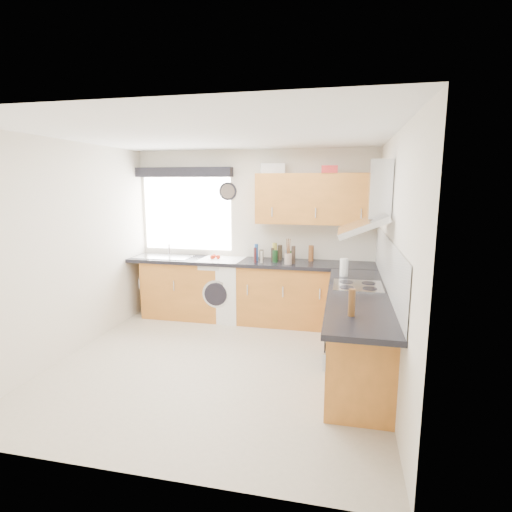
% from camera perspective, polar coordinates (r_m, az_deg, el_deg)
% --- Properties ---
extents(ground_plane, '(3.60, 3.60, 0.00)m').
position_cam_1_polar(ground_plane, '(4.69, -5.40, -15.07)').
color(ground_plane, beige).
extents(ceiling, '(3.60, 3.60, 0.02)m').
position_cam_1_polar(ceiling, '(4.27, -5.98, 16.86)').
color(ceiling, white).
rests_on(ceiling, wall_back).
extents(wall_back, '(3.60, 0.02, 2.50)m').
position_cam_1_polar(wall_back, '(6.03, -0.39, 3.07)').
color(wall_back, silver).
rests_on(wall_back, ground_plane).
extents(wall_front, '(3.60, 0.02, 2.50)m').
position_cam_1_polar(wall_front, '(2.70, -17.59, -6.46)').
color(wall_front, silver).
rests_on(wall_front, ground_plane).
extents(wall_left, '(0.02, 3.60, 2.50)m').
position_cam_1_polar(wall_left, '(5.16, -25.07, 0.87)').
color(wall_left, silver).
rests_on(wall_left, ground_plane).
extents(wall_right, '(0.02, 3.60, 2.50)m').
position_cam_1_polar(wall_right, '(4.13, 18.81, -0.82)').
color(wall_right, silver).
rests_on(wall_right, ground_plane).
extents(window, '(1.40, 0.02, 1.10)m').
position_cam_1_polar(window, '(6.30, -9.81, 5.97)').
color(window, white).
rests_on(window, wall_back).
extents(window_blind, '(1.50, 0.18, 0.14)m').
position_cam_1_polar(window_blind, '(6.21, -10.31, 11.71)').
color(window_blind, black).
rests_on(window_blind, wall_back).
extents(splashback, '(0.01, 3.00, 0.54)m').
position_cam_1_polar(splashback, '(4.44, 18.22, -0.98)').
color(splashback, white).
rests_on(splashback, wall_right).
extents(base_cab_back, '(3.00, 0.58, 0.86)m').
position_cam_1_polar(base_cab_back, '(5.94, -1.94, -5.13)').
color(base_cab_back, '#AF6825').
rests_on(base_cab_back, ground_plane).
extents(base_cab_corner, '(0.60, 0.60, 0.86)m').
position_cam_1_polar(base_cab_corner, '(5.76, 13.74, -5.92)').
color(base_cab_corner, '#AF6825').
rests_on(base_cab_corner, ground_plane).
extents(base_cab_right, '(0.58, 2.10, 0.86)m').
position_cam_1_polar(base_cab_right, '(4.47, 14.23, -10.68)').
color(base_cab_right, '#AF6825').
rests_on(base_cab_right, ground_plane).
extents(worktop_back, '(3.60, 0.62, 0.05)m').
position_cam_1_polar(worktop_back, '(5.80, -1.04, -0.88)').
color(worktop_back, black).
rests_on(worktop_back, base_cab_back).
extents(worktop_right, '(0.62, 2.42, 0.05)m').
position_cam_1_polar(worktop_right, '(4.19, 14.43, -5.58)').
color(worktop_right, black).
rests_on(worktop_right, base_cab_right).
extents(sink, '(0.84, 0.46, 0.10)m').
position_cam_1_polar(sink, '(6.23, -13.04, 0.24)').
color(sink, silver).
rests_on(sink, worktop_back).
extents(oven, '(0.56, 0.58, 0.85)m').
position_cam_1_polar(oven, '(4.62, 14.05, -10.08)').
color(oven, black).
rests_on(oven, ground_plane).
extents(hob_plate, '(0.52, 0.52, 0.01)m').
position_cam_1_polar(hob_plate, '(4.47, 14.32, -4.15)').
color(hob_plate, silver).
rests_on(hob_plate, worktop_right).
extents(extractor_hood, '(0.52, 0.78, 0.66)m').
position_cam_1_polar(extractor_hood, '(4.35, 16.15, 6.76)').
color(extractor_hood, silver).
rests_on(extractor_hood, wall_right).
extents(upper_cabinets, '(1.70, 0.35, 0.70)m').
position_cam_1_polar(upper_cabinets, '(5.67, 8.70, 8.07)').
color(upper_cabinets, '#AF6825').
rests_on(upper_cabinets, wall_back).
extents(washing_machine, '(0.65, 0.63, 0.91)m').
position_cam_1_polar(washing_machine, '(6.02, -4.86, -4.69)').
color(washing_machine, white).
rests_on(washing_machine, ground_plane).
extents(wall_clock, '(0.27, 0.04, 0.27)m').
position_cam_1_polar(wall_clock, '(6.06, -4.08, 9.20)').
color(wall_clock, black).
rests_on(wall_clock, wall_back).
extents(casserole, '(0.39, 0.32, 0.14)m').
position_cam_1_polar(casserole, '(5.85, 2.36, 12.36)').
color(casserole, white).
rests_on(casserole, upper_cabinets).
extents(storage_box, '(0.22, 0.19, 0.10)m').
position_cam_1_polar(storage_box, '(5.56, 10.45, 12.09)').
color(storage_box, '#B52624').
rests_on(storage_box, upper_cabinets).
extents(utensil_pot, '(0.13, 0.13, 0.15)m').
position_cam_1_polar(utensil_pot, '(5.53, 4.62, -0.42)').
color(utensil_pot, gray).
rests_on(utensil_pot, worktop_back).
extents(kitchen_roll, '(0.11, 0.11, 0.21)m').
position_cam_1_polar(kitchen_roll, '(4.91, 12.46, -1.61)').
color(kitchen_roll, white).
rests_on(kitchen_roll, worktop_right).
extents(tomato_cluster, '(0.17, 0.17, 0.06)m').
position_cam_1_polar(tomato_cluster, '(5.94, -5.90, -0.09)').
color(tomato_cluster, red).
rests_on(tomato_cluster, worktop_back).
extents(jar_0, '(0.07, 0.07, 0.14)m').
position_cam_1_polar(jar_0, '(5.91, 0.77, 0.26)').
color(jar_0, '#392D1F').
rests_on(jar_0, worktop_back).
extents(jar_1, '(0.07, 0.07, 0.25)m').
position_cam_1_polar(jar_1, '(5.78, 2.67, 0.61)').
color(jar_1, '#A09637').
rests_on(jar_1, worktop_back).
extents(jar_2, '(0.05, 0.05, 0.24)m').
position_cam_1_polar(jar_2, '(5.76, 0.02, 0.52)').
color(jar_2, '#1D498D').
rests_on(jar_2, worktop_back).
extents(jar_3, '(0.07, 0.07, 0.22)m').
position_cam_1_polar(jar_3, '(5.82, 3.43, 0.51)').
color(jar_3, '#3A2F20').
rests_on(jar_3, worktop_back).
extents(jar_4, '(0.04, 0.04, 0.17)m').
position_cam_1_polar(jar_4, '(5.59, 0.82, -0.14)').
color(jar_4, '#ABA392').
rests_on(jar_4, worktop_back).
extents(jar_5, '(0.06, 0.06, 0.25)m').
position_cam_1_polar(jar_5, '(5.55, 5.36, 0.17)').
color(jar_5, '#392B20').
rests_on(jar_5, worktop_back).
extents(jar_6, '(0.05, 0.05, 0.14)m').
position_cam_1_polar(jar_6, '(5.85, 4.58, 0.14)').
color(jar_6, navy).
rests_on(jar_6, worktop_back).
extents(jar_7, '(0.04, 0.04, 0.21)m').
position_cam_1_polar(jar_7, '(5.62, -0.13, 0.12)').
color(jar_7, '#481A1C').
rests_on(jar_7, worktop_back).
extents(jar_8, '(0.08, 0.08, 0.23)m').
position_cam_1_polar(jar_8, '(5.79, 7.86, 0.40)').
color(jar_8, brown).
rests_on(jar_8, worktop_back).
extents(jar_9, '(0.06, 0.06, 0.13)m').
position_cam_1_polar(jar_9, '(5.83, 4.82, 0.07)').
color(jar_9, '#1A3E16').
rests_on(jar_9, worktop_back).
extents(jar_10, '(0.05, 0.05, 0.19)m').
position_cam_1_polar(jar_10, '(5.77, 2.40, 0.24)').
color(jar_10, black).
rests_on(jar_10, worktop_back).
extents(jar_11, '(0.07, 0.07, 0.17)m').
position_cam_1_polar(jar_11, '(5.64, 2.73, -0.06)').
color(jar_11, '#133516').
rests_on(jar_11, worktop_back).
extents(bottle_0, '(0.06, 0.06, 0.23)m').
position_cam_1_polar(bottle_0, '(3.46, 13.52, -6.48)').
color(bottle_0, brown).
rests_on(bottle_0, worktop_right).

